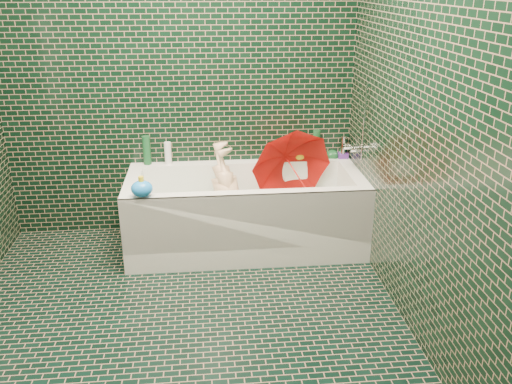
{
  "coord_description": "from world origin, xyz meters",
  "views": [
    {
      "loc": [
        0.17,
        -2.62,
        1.88
      ],
      "look_at": [
        0.51,
        0.82,
        0.5
      ],
      "focal_mm": 38.0,
      "sensor_mm": 36.0,
      "label": 1
    }
  ],
  "objects": [
    {
      "name": "umbrella",
      "position": [
        0.83,
        1.08,
        0.54
      ],
      "size": [
        0.82,
        0.77,
        0.82
      ],
      "primitive_type": "imported",
      "rotation": [
        0.28,
        -0.38,
        0.1
      ],
      "color": "red",
      "rests_on": "bathtub"
    },
    {
      "name": "bath_mat",
      "position": [
        0.45,
        1.02,
        0.16
      ],
      "size": [
        1.35,
        0.47,
        0.01
      ],
      "primitive_type": "cube",
      "color": "green",
      "rests_on": "bathtub"
    },
    {
      "name": "wall_front",
      "position": [
        0.0,
        -1.4,
        1.25
      ],
      "size": [
        2.8,
        0.0,
        2.8
      ],
      "primitive_type": "plane",
      "rotation": [
        -1.57,
        0.0,
        0.0
      ],
      "color": "black",
      "rests_on": "floor"
    },
    {
      "name": "faucet",
      "position": [
        1.26,
        1.02,
        0.77
      ],
      "size": [
        0.18,
        0.19,
        0.55
      ],
      "color": "silver",
      "rests_on": "wall_right"
    },
    {
      "name": "bottle_left_short",
      "position": [
        -0.11,
        1.35,
        0.64
      ],
      "size": [
        0.07,
        0.07,
        0.17
      ],
      "primitive_type": "cylinder",
      "rotation": [
        0.0,
        0.0,
        -0.39
      ],
      "color": "white",
      "rests_on": "bathtub"
    },
    {
      "name": "bath_toy",
      "position": [
        -0.24,
        0.69,
        0.61
      ],
      "size": [
        0.16,
        0.14,
        0.14
      ],
      "rotation": [
        0.0,
        0.0,
        0.18
      ],
      "color": "blue",
      "rests_on": "bathtub"
    },
    {
      "name": "wall_right",
      "position": [
        1.3,
        0.0,
        1.25
      ],
      "size": [
        0.0,
        2.8,
        2.8
      ],
      "primitive_type": "plane",
      "rotation": [
        1.57,
        0.0,
        -1.57
      ],
      "color": "black",
      "rests_on": "floor"
    },
    {
      "name": "wall_back",
      "position": [
        0.0,
        1.4,
        1.25
      ],
      "size": [
        2.8,
        0.0,
        2.8
      ],
      "primitive_type": "plane",
      "rotation": [
        1.57,
        0.0,
        0.0
      ],
      "color": "black",
      "rests_on": "floor"
    },
    {
      "name": "soap_bottle_a",
      "position": [
        1.25,
        1.34,
        0.55
      ],
      "size": [
        0.1,
        0.1,
        0.24
      ],
      "primitive_type": "imported",
      "rotation": [
        0.0,
        0.0,
        0.04
      ],
      "color": "white",
      "rests_on": "bathtub"
    },
    {
      "name": "bottle_right_pump",
      "position": [
        1.25,
        1.36,
        0.64
      ],
      "size": [
        0.05,
        0.05,
        0.17
      ],
      "primitive_type": "cylinder",
      "rotation": [
        0.0,
        0.0,
        0.01
      ],
      "color": "silver",
      "rests_on": "bathtub"
    },
    {
      "name": "bathtub",
      "position": [
        0.45,
        1.01,
        0.21
      ],
      "size": [
        1.7,
        0.75,
        0.55
      ],
      "color": "white",
      "rests_on": "floor"
    },
    {
      "name": "water",
      "position": [
        0.45,
        1.02,
        0.3
      ],
      "size": [
        1.48,
        0.53,
        0.0
      ],
      "primitive_type": "cube",
      "color": "silver",
      "rests_on": "bathtub"
    },
    {
      "name": "bottle_right_tall",
      "position": [
        1.03,
        1.35,
        0.67
      ],
      "size": [
        0.06,
        0.06,
        0.24
      ],
      "primitive_type": "cylinder",
      "rotation": [
        0.0,
        0.0,
        -0.06
      ],
      "color": "#144723",
      "rests_on": "bathtub"
    },
    {
      "name": "bottle_left_tall",
      "position": [
        -0.27,
        1.36,
        0.66
      ],
      "size": [
        0.08,
        0.08,
        0.22
      ],
      "primitive_type": "cylinder",
      "rotation": [
        0.0,
        0.0,
        -0.31
      ],
      "color": "#144723",
      "rests_on": "bathtub"
    },
    {
      "name": "floor",
      "position": [
        0.0,
        0.0,
        0.0
      ],
      "size": [
        2.8,
        2.8,
        0.0
      ],
      "primitive_type": "plane",
      "color": "black",
      "rests_on": "ground"
    },
    {
      "name": "soap_bottle_b",
      "position": [
        1.25,
        1.33,
        0.55
      ],
      "size": [
        0.09,
        0.09,
        0.18
      ],
      "primitive_type": "imported",
      "rotation": [
        0.0,
        0.0,
        -0.06
      ],
      "color": "#441E72",
      "rests_on": "bathtub"
    },
    {
      "name": "rubber_duck",
      "position": [
        0.91,
        1.33,
        0.6
      ],
      "size": [
        0.13,
        0.1,
        0.1
      ],
      "rotation": [
        0.0,
        0.0,
        0.17
      ],
      "color": "yellow",
      "rests_on": "bathtub"
    },
    {
      "name": "soap_bottle_c",
      "position": [
        1.16,
        1.35,
        0.55
      ],
      "size": [
        0.14,
        0.14,
        0.15
      ],
      "primitive_type": "imported",
      "rotation": [
        0.0,
        0.0,
        -0.19
      ],
      "color": "#144723",
      "rests_on": "bathtub"
    },
    {
      "name": "child",
      "position": [
        0.35,
        1.03,
        0.31
      ],
      "size": [
        0.98,
        0.41,
        0.36
      ],
      "primitive_type": "imported",
      "rotation": [
        -1.43,
        0.0,
        -1.5
      ],
      "color": "#DDB28A",
      "rests_on": "bathtub"
    }
  ]
}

